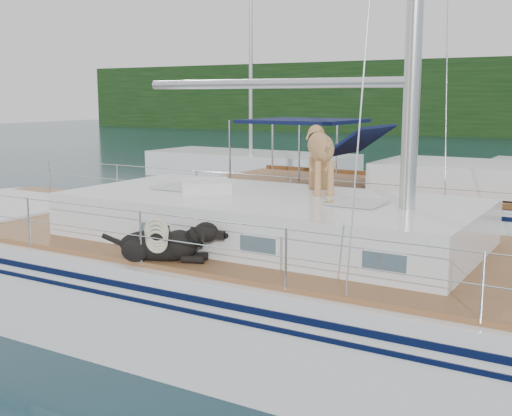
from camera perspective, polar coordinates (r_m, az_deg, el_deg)
The scene contains 4 objects.
ground at distance 8.98m, azimuth -3.45°, elevation -10.01°, with size 120.00×120.00×0.00m, color black.
main_sailboat at distance 8.72m, azimuth -2.96°, elevation -5.95°, with size 12.00×3.84×14.01m.
neighbor_sailboat at distance 14.04m, azimuth 16.34°, elevation -0.50°, with size 11.00×3.50×13.30m.
bg_boat_west at distance 24.69m, azimuth -0.46°, elevation 3.78°, with size 8.00×3.00×11.65m.
Camera 1 is at (4.79, -6.96, 3.05)m, focal length 45.00 mm.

